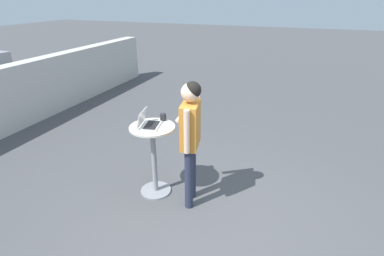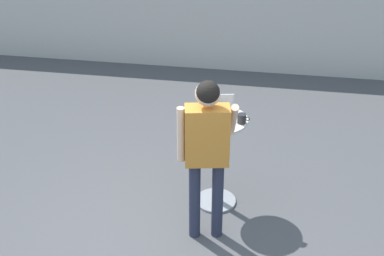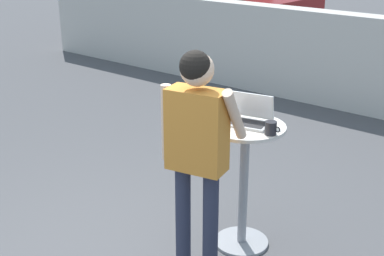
{
  "view_description": "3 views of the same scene",
  "coord_description": "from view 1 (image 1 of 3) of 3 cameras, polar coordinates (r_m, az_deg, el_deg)",
  "views": [
    {
      "loc": [
        -2.61,
        -0.74,
        2.59
      ],
      "look_at": [
        0.45,
        0.43,
        1.12
      ],
      "focal_mm": 28.0,
      "sensor_mm": 36.0,
      "label": 1
    },
    {
      "loc": [
        1.04,
        -3.6,
        3.53
      ],
      "look_at": [
        0.32,
        0.68,
        1.08
      ],
      "focal_mm": 50.0,
      "sensor_mm": 36.0,
      "label": 2
    },
    {
      "loc": [
        2.52,
        -2.13,
        2.41
      ],
      "look_at": [
        0.5,
        0.41,
        1.17
      ],
      "focal_mm": 50.0,
      "sensor_mm": 36.0,
      "label": 3
    }
  ],
  "objects": [
    {
      "name": "laptop",
      "position": [
        3.91,
        -8.37,
        1.01
      ],
      "size": [
        0.37,
        0.32,
        0.22
      ],
      "color": "silver",
      "rests_on": "cafe_table"
    },
    {
      "name": "ground_plane",
      "position": [
        3.75,
        3.89,
        -19.6
      ],
      "size": [
        50.0,
        50.0,
        0.0
      ],
      "primitive_type": "plane",
      "color": "#4C4C4F"
    },
    {
      "name": "standing_person",
      "position": [
        3.66,
        -0.31,
        -0.42
      ],
      "size": [
        0.54,
        0.42,
        1.68
      ],
      "color": "#282D42",
      "rests_on": "ground_plane"
    },
    {
      "name": "cafe_table",
      "position": [
        4.09,
        -7.31,
        -4.71
      ],
      "size": [
        0.6,
        0.6,
        1.02
      ],
      "color": "gray",
      "rests_on": "ground_plane"
    },
    {
      "name": "coffee_mug",
      "position": [
        4.07,
        -5.51,
        2.1
      ],
      "size": [
        0.12,
        0.09,
        0.1
      ],
      "color": "#232328",
      "rests_on": "cafe_table"
    }
  ]
}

